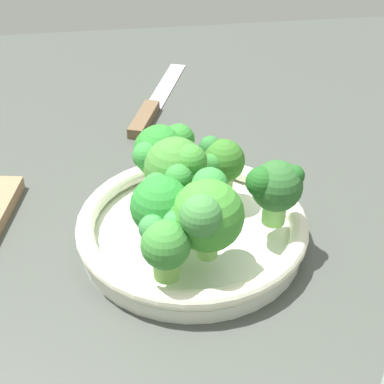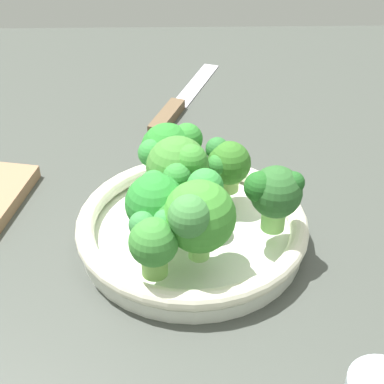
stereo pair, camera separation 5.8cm
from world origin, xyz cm
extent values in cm
cube|color=#414640|center=(0.00, 0.00, -1.25)|extent=(130.00, 130.00, 2.50)
cylinder|color=silver|center=(-2.58, 2.96, 0.81)|extent=(23.58, 23.58, 1.62)
torus|color=silver|center=(-2.58, 2.96, 2.61)|extent=(24.56, 24.56, 1.98)
cylinder|color=#7BBB51|center=(1.02, 11.59, 4.72)|extent=(2.43, 2.43, 2.24)
sphere|color=#3B8635|center=(1.02, 11.59, 7.31)|extent=(4.53, 4.53, 4.53)
sphere|color=#388641|center=(2.05, 10.19, 8.18)|extent=(2.49, 2.49, 2.49)
sphere|color=#388A42|center=(0.32, 9.90, 8.30)|extent=(2.30, 2.30, 2.30)
cylinder|color=#91BD5D|center=(-6.70, -1.72, 4.56)|extent=(2.38, 2.38, 1.92)
sphere|color=#347125|center=(-6.70, -1.72, 7.07)|extent=(4.78, 4.78, 4.78)
sphere|color=#307A2F|center=(-5.48, -0.75, 7.41)|extent=(2.54, 2.54, 2.54)
sphere|color=#2D7232|center=(-5.46, -2.89, 8.16)|extent=(2.59, 2.59, 2.59)
cylinder|color=#87B254|center=(-1.13, 1.09, 4.93)|extent=(2.09, 2.09, 2.67)
sphere|color=#418432|center=(-1.13, 1.09, 8.39)|extent=(6.54, 6.54, 6.54)
sphere|color=#348435|center=(-1.12, 3.86, 9.06)|extent=(2.94, 2.94, 2.94)
sphere|color=#3C8931|center=(-2.50, 2.31, 9.90)|extent=(3.45, 3.45, 3.45)
cylinder|color=#90DA69|center=(-10.74, 5.18, 4.97)|extent=(2.44, 2.44, 2.76)
sphere|color=#2C612B|center=(-10.74, 5.18, 8.05)|extent=(5.23, 5.23, 5.23)
sphere|color=#205D20|center=(-9.06, 5.44, 8.85)|extent=(3.11, 3.11, 3.11)
sphere|color=#205B22|center=(-12.34, 5.26, 9.20)|extent=(2.19, 2.19, 2.19)
cylinder|color=#91D368|center=(-3.12, 9.33, 4.89)|extent=(2.04, 2.04, 2.58)
sphere|color=#409231|center=(-3.12, 9.33, 8.39)|extent=(6.79, 6.79, 6.79)
sphere|color=#40853E|center=(-2.22, 11.16, 9.82)|extent=(3.93, 3.93, 3.93)
sphere|color=green|center=(-3.73, 6.76, 9.87)|extent=(3.50, 3.50, 3.50)
cylinder|color=#93C95C|center=(0.97, 6.89, 4.90)|extent=(2.20, 2.20, 2.60)
sphere|color=#29852F|center=(0.97, 6.89, 8.09)|extent=(5.83, 5.83, 5.83)
sphere|color=#328937|center=(1.15, 5.07, 9.05)|extent=(2.78, 2.78, 2.78)
sphere|color=#338031|center=(0.13, 8.67, 8.40)|extent=(2.62, 2.62, 2.62)
cylinder|color=#88B75D|center=(-0.16, -3.61, 4.68)|extent=(2.17, 2.17, 2.17)
sphere|color=#2A802B|center=(-0.16, -3.61, 7.69)|extent=(5.93, 5.93, 5.93)
sphere|color=#2B8030|center=(1.40, -2.57, 8.38)|extent=(2.54, 2.54, 2.54)
sphere|color=#348D3A|center=(1.60, -1.88, 8.34)|extent=(3.07, 3.07, 3.07)
sphere|color=#30832E|center=(-2.18, -4.40, 8.58)|extent=(3.53, 3.53, 3.53)
cube|color=silver|center=(-4.09, -36.88, 0.20)|extent=(8.33, 16.85, 0.40)
cube|color=brown|center=(0.52, -24.41, 0.75)|extent=(5.39, 9.77, 1.50)
camera|label=1|loc=(4.23, 50.16, 40.41)|focal=53.70mm
camera|label=2|loc=(-1.59, 50.63, 40.41)|focal=53.70mm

